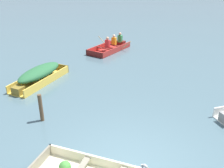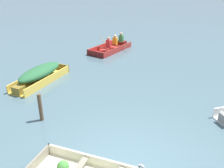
# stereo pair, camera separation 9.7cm
# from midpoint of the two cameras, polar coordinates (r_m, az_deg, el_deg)

# --- Properties ---
(ground_plane) EXTENTS (80.00, 80.00, 0.00)m
(ground_plane) POSITION_cam_midpoint_polar(r_m,az_deg,el_deg) (6.56, 3.33, -18.72)
(ground_plane) COLOR #47606B
(skiff_yellow_mid_moored) EXTENTS (1.95, 3.16, 0.70)m
(skiff_yellow_mid_moored) POSITION_cam_midpoint_polar(r_m,az_deg,el_deg) (11.28, -16.50, 2.20)
(skiff_yellow_mid_moored) COLOR #E5BC47
(skiff_yellow_mid_moored) RESTS_ON ground
(rowboat_red_with_crew) EXTENTS (2.61, 3.19, 0.89)m
(rowboat_red_with_crew) POSITION_cam_midpoint_polar(r_m,az_deg,el_deg) (15.57, -0.36, 8.53)
(rowboat_red_with_crew) COLOR #AD2D28
(rowboat_red_with_crew) RESTS_ON ground
(mooring_post) EXTENTS (0.12, 0.12, 0.95)m
(mooring_post) POSITION_cam_midpoint_polar(r_m,az_deg,el_deg) (8.36, -16.27, -5.25)
(mooring_post) COLOR brown
(mooring_post) RESTS_ON ground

